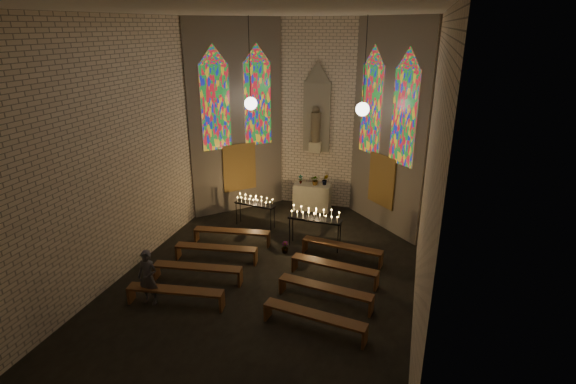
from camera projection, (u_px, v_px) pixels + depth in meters
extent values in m
plane|color=black|center=(266.00, 281.00, 12.56)|extent=(12.00, 12.00, 0.00)
cube|color=beige|center=(317.00, 117.00, 16.72)|extent=(8.00, 0.02, 7.00)
cube|color=beige|center=(112.00, 284.00, 5.95)|extent=(8.00, 0.02, 7.00)
cube|color=beige|center=(127.00, 149.00, 12.40)|extent=(0.02, 12.00, 7.00)
cube|color=beige|center=(428.00, 175.00, 10.27)|extent=(0.02, 12.00, 7.00)
cube|color=silver|center=(261.00, 12.00, 10.11)|extent=(8.00, 12.00, 0.01)
cube|color=beige|center=(236.00, 119.00, 16.33)|extent=(2.72, 2.72, 7.00)
cube|color=beige|center=(390.00, 128.00, 14.86)|extent=(2.72, 2.72, 7.00)
cube|color=#4C3F8C|center=(215.00, 108.00, 15.67)|extent=(0.78, 0.78, 3.00)
cube|color=#4C3F8C|center=(258.00, 104.00, 16.39)|extent=(0.78, 0.78, 3.00)
cube|color=#4C3F8C|center=(371.00, 110.00, 15.28)|extent=(0.78, 0.78, 3.00)
cube|color=#4C3F8C|center=(404.00, 118.00, 13.95)|extent=(0.78, 0.78, 3.00)
cube|color=brown|center=(240.00, 167.00, 16.82)|extent=(0.95, 0.95, 1.80)
cube|color=brown|center=(382.00, 180.00, 15.42)|extent=(0.95, 0.95, 1.80)
cube|color=gray|center=(317.00, 117.00, 16.65)|extent=(1.00, 0.12, 2.60)
cone|color=gray|center=(318.00, 71.00, 16.07)|extent=(1.00, 1.00, 0.80)
cube|color=beige|center=(315.00, 147.00, 16.91)|extent=(0.45, 0.30, 0.40)
cylinder|color=brown|center=(316.00, 127.00, 16.65)|extent=(0.36, 0.36, 1.10)
sphere|color=brown|center=(316.00, 110.00, 16.42)|extent=(0.26, 0.26, 0.26)
sphere|color=white|center=(251.00, 104.00, 15.28)|extent=(0.44, 0.44, 0.44)
cylinder|color=black|center=(249.00, 61.00, 14.79)|extent=(0.02, 0.02, 2.80)
sphere|color=white|center=(362.00, 109.00, 14.26)|extent=(0.44, 0.44, 0.44)
cylinder|color=black|center=(365.00, 64.00, 13.77)|extent=(0.02, 0.02, 2.80)
cube|color=beige|center=(312.00, 197.00, 17.28)|extent=(1.40, 0.60, 1.00)
imported|color=#4C723F|center=(301.00, 179.00, 17.17)|extent=(0.21, 0.18, 0.34)
imported|color=#4C723F|center=(316.00, 180.00, 17.00)|extent=(0.41, 0.37, 0.40)
imported|color=#4C723F|center=(325.00, 180.00, 16.99)|extent=(0.26, 0.23, 0.42)
imported|color=#4C723F|center=(285.00, 247.00, 14.04)|extent=(0.26, 0.26, 0.38)
cube|color=black|center=(255.00, 204.00, 15.66)|extent=(1.50, 0.55, 0.05)
cylinder|color=black|center=(236.00, 214.00, 15.96)|extent=(0.03, 0.03, 0.82)
cylinder|color=black|center=(271.00, 220.00, 15.42)|extent=(0.03, 0.03, 0.82)
cylinder|color=black|center=(240.00, 211.00, 16.19)|extent=(0.03, 0.03, 0.82)
cylinder|color=black|center=(274.00, 217.00, 15.65)|extent=(0.03, 0.03, 0.82)
cube|color=black|center=(315.00, 219.00, 14.13)|extent=(1.72, 0.49, 0.05)
cylinder|color=black|center=(290.00, 232.00, 14.41)|extent=(0.03, 0.03, 0.96)
cylinder|color=black|center=(338.00, 239.00, 13.91)|extent=(0.03, 0.03, 0.96)
cylinder|color=black|center=(293.00, 228.00, 14.69)|extent=(0.03, 0.03, 0.96)
cylinder|color=black|center=(340.00, 235.00, 14.19)|extent=(0.03, 0.03, 0.96)
cube|color=#512F17|center=(232.00, 231.00, 14.54)|extent=(2.50, 0.69, 0.06)
cube|color=#512F17|center=(197.00, 235.00, 14.79)|extent=(0.11, 0.35, 0.45)
cube|color=#512F17|center=(269.00, 240.00, 14.45)|extent=(0.11, 0.35, 0.45)
cube|color=#512F17|center=(342.00, 246.00, 13.58)|extent=(2.50, 0.69, 0.06)
cube|color=#512F17|center=(305.00, 245.00, 14.13)|extent=(0.11, 0.35, 0.45)
cube|color=#512F17|center=(381.00, 260.00, 13.18)|extent=(0.11, 0.35, 0.45)
cube|color=#512F17|center=(216.00, 248.00, 13.46)|extent=(2.50, 0.69, 0.06)
cube|color=#512F17|center=(178.00, 251.00, 13.71)|extent=(0.11, 0.35, 0.45)
cube|color=#512F17|center=(256.00, 257.00, 13.38)|extent=(0.11, 0.35, 0.45)
cube|color=#512F17|center=(334.00, 265.00, 12.50)|extent=(2.50, 0.69, 0.06)
cube|color=#512F17|center=(295.00, 263.00, 13.05)|extent=(0.11, 0.35, 0.45)
cube|color=#512F17|center=(377.00, 281.00, 12.10)|extent=(0.11, 0.35, 0.45)
cube|color=#512F17|center=(197.00, 267.00, 12.39)|extent=(2.50, 0.69, 0.06)
cube|color=#512F17|center=(157.00, 271.00, 12.63)|extent=(0.11, 0.35, 0.45)
cube|color=#512F17|center=(240.00, 277.00, 12.30)|extent=(0.11, 0.35, 0.45)
cube|color=#512F17|center=(325.00, 287.00, 11.42)|extent=(2.50, 0.69, 0.06)
cube|color=#512F17|center=(282.00, 284.00, 11.97)|extent=(0.11, 0.35, 0.45)
cube|color=#512F17|center=(371.00, 307.00, 11.03)|extent=(0.11, 0.35, 0.45)
cube|color=#512F17|center=(175.00, 290.00, 11.31)|extent=(2.50, 0.69, 0.06)
cube|color=#512F17|center=(131.00, 294.00, 11.55)|extent=(0.11, 0.35, 0.45)
cube|color=#512F17|center=(222.00, 302.00, 11.22)|extent=(0.11, 0.35, 0.45)
cube|color=#512F17|center=(314.00, 315.00, 10.35)|extent=(2.50, 0.69, 0.06)
cube|color=#512F17|center=(268.00, 310.00, 10.90)|extent=(0.11, 0.35, 0.45)
cube|color=#512F17|center=(365.00, 337.00, 9.95)|extent=(0.11, 0.35, 0.45)
imported|color=#43434C|center=(148.00, 278.00, 11.31)|extent=(0.54, 0.35, 1.48)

